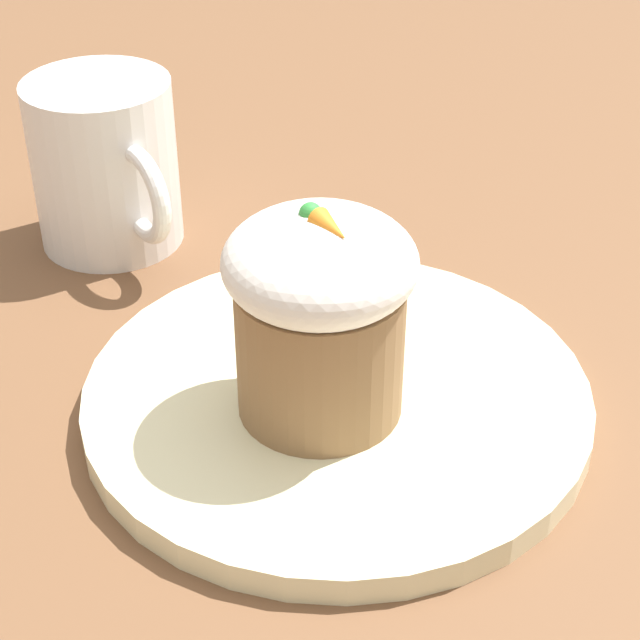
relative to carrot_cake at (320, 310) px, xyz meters
name	(u,v)px	position (x,y,z in m)	size (l,w,h in m)	color
ground_plane	(337,409)	(-0.01, 0.02, -0.07)	(4.00, 4.00, 0.00)	brown
dessert_plate	(337,398)	(-0.01, 0.02, -0.06)	(0.25, 0.25, 0.01)	beige
carrot_cake	(320,310)	(0.00, 0.00, 0.00)	(0.09, 0.09, 0.11)	olive
spoon	(344,353)	(-0.02, 0.03, -0.05)	(0.08, 0.10, 0.01)	#B7B7BC
coffee_cup	(106,165)	(-0.23, 0.00, -0.02)	(0.12, 0.09, 0.10)	white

